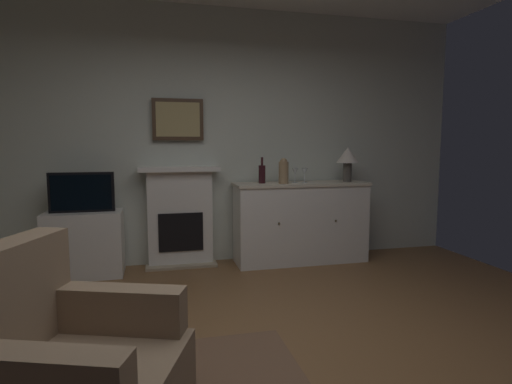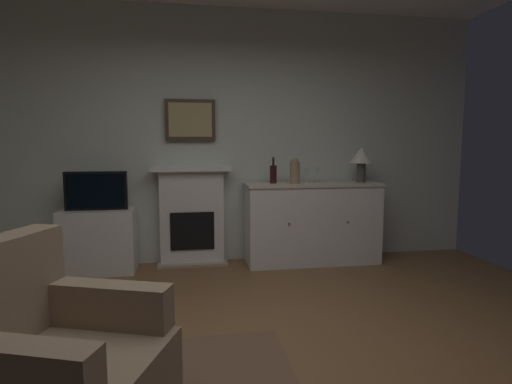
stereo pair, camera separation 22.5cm
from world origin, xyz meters
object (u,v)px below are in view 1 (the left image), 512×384
Objects in this scene: table_lamp at (348,158)px; wine_glass_center at (305,172)px; framed_picture at (178,120)px; tv_set at (82,192)px; sideboard_cabinet at (301,222)px; tv_cabinet at (85,244)px; wine_glass_left at (295,172)px; armchair at (65,371)px; vase_decorative at (284,171)px; wine_bottle at (262,174)px; fireplace_unit at (180,216)px.

table_lamp reaches higher than wine_glass_center.
tv_set is at bearing -166.69° from framed_picture.
tv_cabinet is at bearing 179.63° from sideboard_cabinet.
wine_glass_left is 0.16× the size of armchair.
framed_picture is at bearing 13.31° from tv_set.
wine_glass_left is 0.59× the size of vase_decorative.
vase_decorative is at bearing -172.23° from wine_glass_center.
wine_glass_left is 3.31m from armchair.
tv_cabinet is at bearing 179.50° from wine_glass_left.
table_lamp reaches higher than vase_decorative.
wine_glass_left reaches higher than tv_cabinet.
framed_picture is 1.42m from wine_glass_left.
wine_bottle is at bearing 1.33° from tv_set.
sideboard_cabinet is at bearing -9.38° from framed_picture.
wine_glass_center is at bearing 51.99° from armchair.
wine_bottle is at bearing 0.62° from tv_cabinet.
sideboard_cabinet is 3.30m from armchair.
wine_glass_left is at bearing -176.55° from sideboard_cabinet.
armchair is (-1.78, -2.57, -0.67)m from vase_decorative.
wine_glass_center is 0.16× the size of armchair.
wine_bottle reaches higher than wine_glass_center.
fireplace_unit is 1.01m from tv_cabinet.
sideboard_cabinet is at bearing 157.56° from wine_glass_center.
vase_decorative is at bearing -176.38° from table_lamp.
table_lamp reaches higher than fireplace_unit.
table_lamp is 0.53× the size of tv_cabinet.
tv_set is at bearing -179.80° from sideboard_cabinet.
tv_cabinet is (-0.97, -0.21, -1.28)m from framed_picture.
wine_glass_left and wine_glass_center have the same top height.
framed_picture reaches higher than tv_set.
tv_cabinet is at bearing -179.38° from wine_bottle.
tv_set is at bearing 97.03° from armchair.
framed_picture is (-0.00, 0.05, 1.06)m from fireplace_unit.
wine_bottle is at bearing 159.13° from vase_decorative.
framed_picture is at bearing 77.05° from armchair.
armchair is (-1.55, -2.65, -0.64)m from wine_bottle.
table_lamp is 0.56m from wine_glass_center.
wine_glass_center is at bearing -178.43° from table_lamp.
wine_glass_center is 2.46m from tv_cabinet.
armchair is (-2.03, -2.60, -0.65)m from wine_glass_center.
wine_glass_center is (0.48, -0.05, 0.01)m from wine_bottle.
table_lamp is 0.65× the size of tv_set.
tv_set is (-2.89, -0.01, -0.33)m from table_lamp.
fireplace_unit is 1.04m from tv_set.
wine_bottle is 2.00m from tv_cabinet.
sideboard_cabinet is 2.32m from tv_cabinet.
table_lamp reaches higher than wine_glass_left.
table_lamp is 0.66m from wine_glass_left.
framed_picture reaches higher than wine_bottle.
wine_glass_center is 3.37m from armchair.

